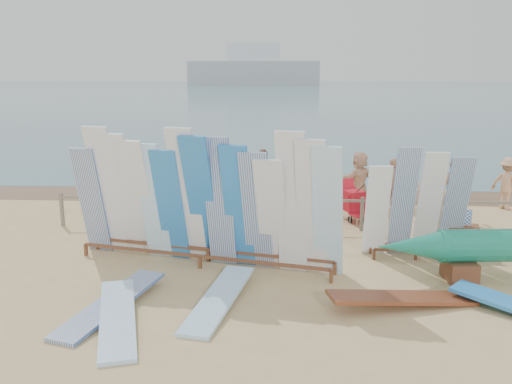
# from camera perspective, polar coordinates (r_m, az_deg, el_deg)

# --- Properties ---
(ground) EXTENTS (160.00, 160.00, 0.00)m
(ground) POSITION_cam_1_polar(r_m,az_deg,el_deg) (11.51, 2.96, -8.15)
(ground) COLOR tan
(ground) RESTS_ON ground
(ocean) EXTENTS (320.00, 240.00, 0.02)m
(ocean) POSITION_cam_1_polar(r_m,az_deg,el_deg) (138.83, 3.41, 10.73)
(ocean) COLOR #446F7A
(ocean) RESTS_ON ground
(wet_sand_strip) EXTENTS (40.00, 2.60, 0.01)m
(wet_sand_strip) POSITION_cam_1_polar(r_m,az_deg,el_deg) (18.42, 3.15, -0.27)
(wet_sand_strip) COLOR brown
(wet_sand_strip) RESTS_ON ground
(distant_ship) EXTENTS (45.00, 8.00, 14.00)m
(distant_ship) POSITION_cam_1_polar(r_m,az_deg,el_deg) (191.16, -0.25, 12.79)
(distant_ship) COLOR #999EA3
(distant_ship) RESTS_ON ocean
(fence) EXTENTS (12.08, 0.08, 0.90)m
(fence) POSITION_cam_1_polar(r_m,az_deg,el_deg) (14.19, 3.09, -1.50)
(fence) COLOR gray
(fence) RESTS_ON ground
(main_surfboard_rack) EXTENTS (5.93, 2.07, 2.98)m
(main_surfboard_rack) POSITION_cam_1_polar(r_m,az_deg,el_deg) (11.44, -5.58, -1.29)
(main_surfboard_rack) COLOR brown
(main_surfboard_rack) RESTS_ON ground
(side_surfboard_rack) EXTENTS (2.26, 0.78, 2.53)m
(side_surfboard_rack) POSITION_cam_1_polar(r_m,az_deg,el_deg) (12.45, 16.58, -1.56)
(side_surfboard_rack) COLOR brown
(side_surfboard_rack) RESTS_ON ground
(vendor_table) EXTENTS (0.89, 0.72, 1.03)m
(vendor_table) POSITION_cam_1_polar(r_m,az_deg,el_deg) (13.28, 20.70, -4.58)
(vendor_table) COLOR brown
(vendor_table) RESTS_ON ground
(flat_board_c) EXTENTS (2.75, 1.22, 0.32)m
(flat_board_c) POSITION_cam_1_polar(r_m,az_deg,el_deg) (10.13, 15.12, -11.54)
(flat_board_c) COLOR brown
(flat_board_c) RESTS_ON ground
(flat_board_e) EXTENTS (1.34, 2.74, 0.24)m
(flat_board_e) POSITION_cam_1_polar(r_m,az_deg,el_deg) (9.99, -14.96, -11.88)
(flat_board_e) COLOR silver
(flat_board_e) RESTS_ON ground
(flat_board_a) EXTENTS (1.33, 2.74, 0.23)m
(flat_board_a) POSITION_cam_1_polar(r_m,az_deg,el_deg) (9.46, -14.34, -13.28)
(flat_board_a) COLOR #98CDF4
(flat_board_a) RESTS_ON ground
(flat_board_b) EXTENTS (1.08, 2.76, 0.23)m
(flat_board_b) POSITION_cam_1_polar(r_m,az_deg,el_deg) (9.89, -3.88, -11.72)
(flat_board_b) COLOR #98CDF4
(flat_board_b) RESTS_ON ground
(beach_chair_left) EXTENTS (0.58, 0.60, 0.85)m
(beach_chair_left) POSITION_cam_1_polar(r_m,az_deg,el_deg) (15.31, 4.95, -1.97)
(beach_chair_left) COLOR red
(beach_chair_left) RESTS_ON ground
(beach_chair_right) EXTENTS (0.66, 0.67, 0.79)m
(beach_chair_right) POSITION_cam_1_polar(r_m,az_deg,el_deg) (14.99, 10.83, -2.53)
(beach_chair_right) COLOR red
(beach_chair_right) RESTS_ON ground
(stroller) EXTENTS (0.82, 0.96, 1.12)m
(stroller) POSITION_cam_1_polar(r_m,az_deg,el_deg) (15.41, 9.97, -1.26)
(stroller) COLOR red
(stroller) RESTS_ON ground
(beachgoer_8) EXTENTS (0.89, 0.92, 1.78)m
(beachgoer_8) POSITION_cam_1_polar(r_m,az_deg,el_deg) (16.10, 20.11, 0.37)
(beachgoer_8) COLOR beige
(beachgoer_8) RESTS_ON ground
(beachgoer_2) EXTENTS (0.96, 0.80, 1.78)m
(beachgoer_2) POSITION_cam_1_polar(r_m,az_deg,el_deg) (15.66, -6.69, 0.74)
(beachgoer_2) COLOR beige
(beachgoer_2) RESTS_ON ground
(beachgoer_extra_1) EXTENTS (0.97, 0.82, 1.54)m
(beachgoer_extra_1) POSITION_cam_1_polar(r_m,az_deg,el_deg) (18.42, -15.84, 1.72)
(beachgoer_extra_1) COLOR #8C6042
(beachgoer_extra_1) RESTS_ON ground
(beachgoer_0) EXTENTS (0.84, 0.41, 1.71)m
(beachgoer_0) POSITION_cam_1_polar(r_m,az_deg,el_deg) (16.42, -11.43, 0.98)
(beachgoer_0) COLOR tan
(beachgoer_0) RESTS_ON ground
(beachgoer_5) EXTENTS (1.53, 1.46, 1.72)m
(beachgoer_5) POSITION_cam_1_polar(r_m,az_deg,el_deg) (16.81, 10.78, 1.30)
(beachgoer_5) COLOR beige
(beachgoer_5) RESTS_ON ground
(beachgoer_1) EXTENTS (0.69, 0.78, 1.89)m
(beachgoer_1) POSITION_cam_1_polar(r_m,az_deg,el_deg) (16.47, -5.59, 1.52)
(beachgoer_1) COLOR #8C6042
(beachgoer_1) RESTS_ON ground
(beachgoer_11) EXTENTS (1.50, 0.61, 1.57)m
(beachgoer_11) POSITION_cam_1_polar(r_m,az_deg,el_deg) (18.38, -6.60, 2.14)
(beachgoer_11) COLOR beige
(beachgoer_11) RESTS_ON ground
(beachgoer_3) EXTENTS (1.02, 0.97, 1.55)m
(beachgoer_3) POSITION_cam_1_polar(r_m,az_deg,el_deg) (16.50, -2.71, 0.98)
(beachgoer_3) COLOR tan
(beachgoer_3) RESTS_ON ground
(beachgoer_4) EXTENTS (0.51, 1.07, 1.78)m
(beachgoer_4) POSITION_cam_1_polar(r_m,az_deg,el_deg) (16.63, 0.74, 1.50)
(beachgoer_4) COLOR #8C6042
(beachgoer_4) RESTS_ON ground
(beachgoer_6) EXTENTS (0.85, 0.44, 1.69)m
(beachgoer_6) POSITION_cam_1_polar(r_m,az_deg,el_deg) (16.83, 15.56, 1.02)
(beachgoer_6) COLOR tan
(beachgoer_6) RESTS_ON ground
(beachgoer_7) EXTENTS (0.63, 0.46, 1.55)m
(beachgoer_7) POSITION_cam_1_polar(r_m,az_deg,el_deg) (16.90, 14.20, 0.89)
(beachgoer_7) COLOR #8C6042
(beachgoer_7) RESTS_ON ground
(beachgoer_9) EXTENTS (0.99, 1.05, 1.58)m
(beachgoer_9) POSITION_cam_1_polar(r_m,az_deg,el_deg) (17.97, 24.96, 0.83)
(beachgoer_9) COLOR tan
(beachgoer_9) RESTS_ON ground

